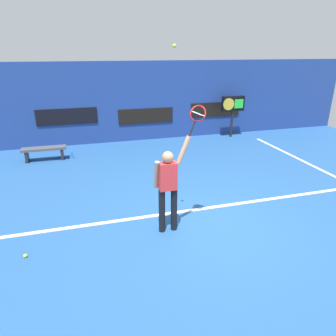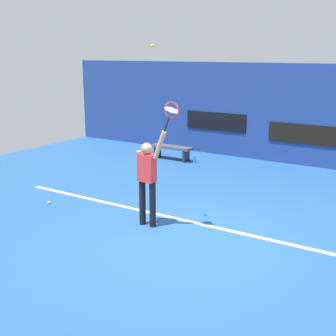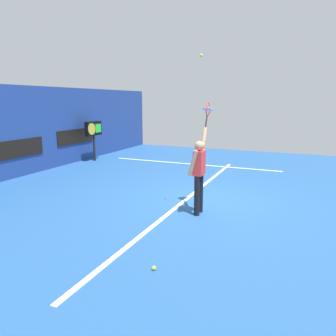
{
  "view_description": "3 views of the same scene",
  "coord_description": "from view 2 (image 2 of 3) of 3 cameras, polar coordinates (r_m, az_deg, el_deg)",
  "views": [
    {
      "loc": [
        -2.46,
        -5.19,
        3.45
      ],
      "look_at": [
        -0.95,
        0.13,
        1.3
      ],
      "focal_mm": 32.56,
      "sensor_mm": 36.0,
      "label": 1
    },
    {
      "loc": [
        4.19,
        -7.15,
        3.41
      ],
      "look_at": [
        -0.63,
        0.15,
        1.2
      ],
      "focal_mm": 49.62,
      "sensor_mm": 36.0,
      "label": 2
    },
    {
      "loc": [
        -7.73,
        -2.18,
        2.57
      ],
      "look_at": [
        -1.15,
        0.66,
        1.05
      ],
      "focal_mm": 34.2,
      "sensor_mm": 36.0,
      "label": 3
    }
  ],
  "objects": [
    {
      "name": "court_baseline",
      "position": [
        9.43,
        4.68,
        -7.04
      ],
      "size": [
        10.0,
        0.1,
        0.01
      ],
      "primitive_type": "cube",
      "color": "white",
      "rests_on": "ground_plane"
    },
    {
      "name": "tennis_racket",
      "position": [
        8.56,
        0.38,
        6.93
      ],
      "size": [
        0.41,
        0.27,
        0.62
      ],
      "color": "black"
    },
    {
      "name": "court_bench",
      "position": [
        14.96,
        0.43,
        2.3
      ],
      "size": [
        1.4,
        0.36,
        0.45
      ],
      "color": "#4C4C51",
      "rests_on": "ground_plane"
    },
    {
      "name": "back_wall",
      "position": [
        14.68,
        16.63,
        6.22
      ],
      "size": [
        18.0,
        0.2,
        3.07
      ],
      "primitive_type": "cube",
      "color": "navy",
      "rests_on": "ground_plane"
    },
    {
      "name": "sponsor_banner_portside",
      "position": [
        15.75,
        5.88,
        5.72
      ],
      "size": [
        2.2,
        0.03,
        0.6
      ],
      "primitive_type": "cube",
      "color": "black"
    },
    {
      "name": "ground_plane",
      "position": [
        8.96,
        2.84,
        -8.23
      ],
      "size": [
        18.0,
        18.0,
        0.0
      ],
      "primitive_type": "plane",
      "color": "#23518C"
    },
    {
      "name": "sponsor_banner_center",
      "position": [
        14.65,
        16.34,
        4.01
      ],
      "size": [
        2.2,
        0.03,
        0.6
      ],
      "primitive_type": "cube",
      "color": "black"
    },
    {
      "name": "spare_ball",
      "position": [
        11.03,
        -14.41,
        -4.13
      ],
      "size": [
        0.07,
        0.07,
        0.07
      ],
      "primitive_type": "sphere",
      "color": "#CCE033",
      "rests_on": "ground_plane"
    },
    {
      "name": "water_bottle",
      "position": [
        14.57,
        3.25,
        1.08
      ],
      "size": [
        0.07,
        0.07,
        0.24
      ],
      "primitive_type": "cylinder",
      "color": "#338CD8",
      "rests_on": "ground_plane"
    },
    {
      "name": "tennis_ball",
      "position": [
        8.77,
        -1.9,
        14.79
      ],
      "size": [
        0.07,
        0.07,
        0.07
      ],
      "primitive_type": "sphere",
      "color": "#CCE033"
    },
    {
      "name": "tennis_player",
      "position": [
        9.13,
        -2.54,
        -1.1
      ],
      "size": [
        0.7,
        0.31,
        1.97
      ],
      "color": "black",
      "rests_on": "ground_plane"
    }
  ]
}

